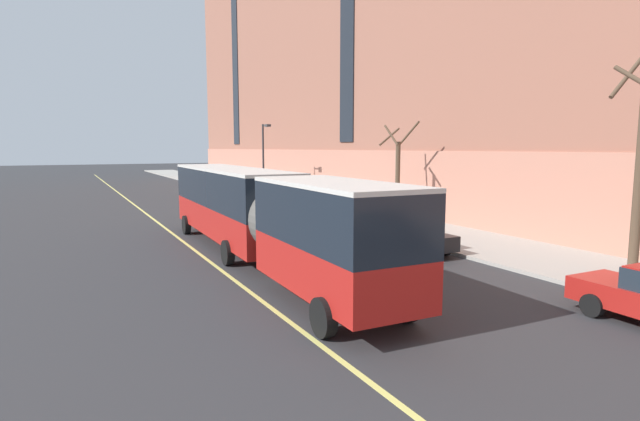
% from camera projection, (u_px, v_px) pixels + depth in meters
% --- Properties ---
extents(ground_plane, '(260.00, 260.00, 0.00)m').
position_uv_depth(ground_plane, '(262.00, 252.00, 22.17)').
color(ground_plane, '#303033').
extents(sidewalk, '(5.49, 160.00, 0.15)m').
position_uv_depth(sidewalk, '(399.00, 225.00, 29.26)').
color(sidewalk, '#ADA89E').
rests_on(sidewalk, ground).
extents(city_bus, '(3.13, 19.74, 3.66)m').
position_uv_depth(city_bus, '(256.00, 210.00, 19.93)').
color(city_bus, red).
rests_on(city_bus, ground).
extents(parked_car_red_1, '(2.04, 4.54, 1.56)m').
position_uv_depth(parked_car_red_1, '(213.00, 186.00, 49.91)').
color(parked_car_red_1, '#B21E19').
rests_on(parked_car_red_1, ground).
extents(parked_car_black_2, '(2.11, 4.66, 1.56)m').
position_uv_depth(parked_car_black_2, '(246.00, 194.00, 41.49)').
color(parked_car_black_2, black).
rests_on(parked_car_black_2, ground).
extents(parked_car_darkgray_3, '(2.09, 4.57, 1.56)m').
position_uv_depth(parked_car_darkgray_3, '(312.00, 210.00, 30.61)').
color(parked_car_darkgray_3, '#4C4C51').
rests_on(parked_car_darkgray_3, ground).
extents(parked_car_black_4, '(2.04, 4.67, 1.56)m').
position_uv_depth(parked_car_black_4, '(409.00, 234.00, 22.07)').
color(parked_car_black_4, black).
rests_on(parked_car_black_4, ground).
extents(street_tree_mid_block, '(1.85, 1.71, 5.97)m').
position_uv_depth(street_tree_mid_block, '(397.00, 174.00, 29.16)').
color(street_tree_mid_block, brown).
rests_on(street_tree_mid_block, sidewalk).
extents(street_lamp, '(0.36, 1.48, 6.40)m').
position_uv_depth(street_lamp, '(264.00, 153.00, 42.00)').
color(street_lamp, '#2D2D30').
rests_on(street_lamp, sidewalk).
extents(fire_hydrant, '(0.42, 0.24, 0.72)m').
position_uv_depth(fire_hydrant, '(274.00, 199.00, 40.41)').
color(fire_hydrant, red).
rests_on(fire_hydrant, sidewalk).
extents(lane_centerline, '(0.16, 140.00, 0.01)m').
position_uv_depth(lane_centerline, '(188.00, 245.00, 23.61)').
color(lane_centerline, '#E0D66B').
rests_on(lane_centerline, ground).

